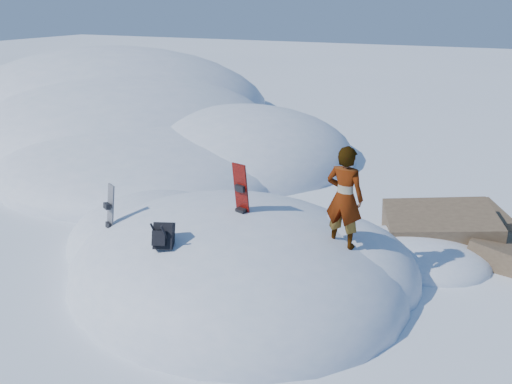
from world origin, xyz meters
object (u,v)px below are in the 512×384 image
at_px(snowboard_dark, 110,217).
at_px(person, 344,198).
at_px(backpack, 163,236).
at_px(snowboard_red, 242,202).

distance_m(snowboard_dark, person, 4.72).
bearing_deg(snowboard_dark, backpack, 5.00).
height_order(snowboard_red, snowboard_dark, snowboard_red).
bearing_deg(snowboard_dark, person, 38.45).
xyz_separation_m(backpack, person, (2.71, 1.65, 0.57)).
relative_size(snowboard_red, backpack, 2.88).
distance_m(snowboard_red, snowboard_dark, 2.77).
bearing_deg(snowboard_dark, snowboard_red, 43.32).
xyz_separation_m(snowboard_red, backpack, (-0.77, -1.51, -0.21)).
bearing_deg(person, backpack, 38.73).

